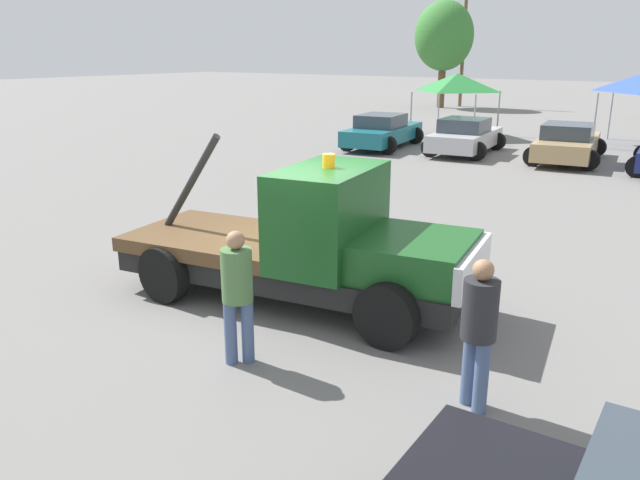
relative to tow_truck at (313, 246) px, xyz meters
name	(u,v)px	position (x,y,z in m)	size (l,w,h in m)	color
ground_plane	(294,298)	(-0.33, -0.05, -0.91)	(160.00, 160.00, 0.00)	slate
tow_truck	(313,246)	(0.00, 0.00, 0.00)	(5.74, 2.78, 2.51)	black
person_near_truck	(479,325)	(3.16, -1.44, 0.07)	(0.38, 0.38, 1.71)	#475B84
person_at_hood	(237,288)	(0.37, -2.11, 0.07)	(0.38, 0.38, 1.71)	#475B84
parked_car_teal	(382,131)	(-7.04, 14.80, -0.27)	(2.77, 4.86, 1.34)	#196670
parked_car_silver	(465,136)	(-3.71, 15.21, -0.27)	(2.67, 4.41, 1.34)	#B7B7BC
parked_car_tan	(567,143)	(-0.07, 15.54, -0.27)	(2.79, 4.79, 1.34)	tan
canopy_tent_green	(457,82)	(-5.97, 19.58, 1.48)	(3.02, 3.02, 2.79)	#9E9EA3
tree_left	(444,36)	(-12.76, 33.26, 3.76)	(3.90, 3.90, 6.96)	brown
utility_pole	(464,38)	(-12.09, 35.04, 3.65)	(2.20, 0.24, 8.61)	brown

